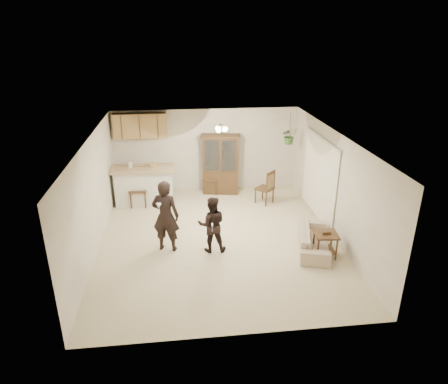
{
  "coord_description": "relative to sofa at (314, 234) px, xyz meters",
  "views": [
    {
      "loc": [
        -0.85,
        -8.35,
        4.67
      ],
      "look_at": [
        0.19,
        0.4,
        1.04
      ],
      "focal_mm": 32.0,
      "sensor_mm": 36.0,
      "label": 1
    }
  ],
  "objects": [
    {
      "name": "bar_top",
      "position": [
        -3.97,
        3.05,
        0.68
      ],
      "size": [
        1.75,
        0.7,
        0.08
      ],
      "primitive_type": "cube",
      "color": "tan",
      "rests_on": "breakfast_bar"
    },
    {
      "name": "wall_right",
      "position": [
        0.63,
        0.7,
        0.88
      ],
      "size": [
        0.02,
        6.5,
        2.5
      ],
      "primitive_type": "cube",
      "color": "silver",
      "rests_on": "ground"
    },
    {
      "name": "ceiling",
      "position": [
        -2.12,
        0.7,
        2.13
      ],
      "size": [
        5.5,
        6.5,
        0.02
      ],
      "primitive_type": "cube",
      "color": "white",
      "rests_on": "wall_back"
    },
    {
      "name": "side_table",
      "position": [
        0.14,
        -0.32,
        -0.08
      ],
      "size": [
        0.54,
        0.54,
        0.61
      ],
      "rotation": [
        0.0,
        0.0,
        -0.09
      ],
      "color": "#311D12",
      "rests_on": "floor"
    },
    {
      "name": "hanging_plant",
      "position": [
        0.18,
        3.1,
        1.48
      ],
      "size": [
        0.43,
        0.37,
        0.48
      ],
      "primitive_type": "imported",
      "color": "#245120",
      "rests_on": "ceiling"
    },
    {
      "name": "breakfast_bar",
      "position": [
        -3.97,
        3.05,
        0.13
      ],
      "size": [
        1.6,
        0.55,
        1.0
      ],
      "primitive_type": "cube",
      "color": "silver",
      "rests_on": "floor"
    },
    {
      "name": "chair_hutch_right",
      "position": [
        -0.57,
        2.68,
        -0.09
      ],
      "size": [
        0.62,
        0.62,
        0.99
      ],
      "rotation": [
        0.0,
        0.0,
        3.91
      ],
      "color": "#311D12",
      "rests_on": "floor"
    },
    {
      "name": "vertical_blinds",
      "position": [
        0.59,
        1.6,
        0.73
      ],
      "size": [
        0.06,
        2.3,
        2.1
      ],
      "primitive_type": null,
      "color": "white",
      "rests_on": "wall_right"
    },
    {
      "name": "ceiling_fixture",
      "position": [
        -1.92,
        1.9,
        2.03
      ],
      "size": [
        0.36,
        0.36,
        0.2
      ],
      "primitive_type": null,
      "color": "#FFEBBF",
      "rests_on": "ceiling"
    },
    {
      "name": "controller_child",
      "position": [
        -2.32,
        -0.1,
        0.43
      ],
      "size": [
        0.04,
        0.11,
        0.03
      ],
      "primitive_type": "cube",
      "rotation": [
        0.0,
        0.0,
        3.09
      ],
      "color": "white",
      "rests_on": "child"
    },
    {
      "name": "plant_cord",
      "position": [
        0.18,
        3.1,
        1.81
      ],
      "size": [
        0.01,
        0.01,
        0.65
      ],
      "primitive_type": "cylinder",
      "color": "black",
      "rests_on": "ceiling"
    },
    {
      "name": "sofa",
      "position": [
        0.0,
        0.0,
        0.0
      ],
      "size": [
        1.21,
        2.0,
        0.73
      ],
      "primitive_type": "imported",
      "rotation": [
        0.0,
        0.0,
        1.3
      ],
      "color": "beige",
      "rests_on": "floor"
    },
    {
      "name": "wall_left",
      "position": [
        -4.87,
        0.7,
        0.88
      ],
      "size": [
        0.02,
        6.5,
        2.5
      ],
      "primitive_type": "cube",
      "color": "silver",
      "rests_on": "ground"
    },
    {
      "name": "wall_back",
      "position": [
        -2.12,
        3.95,
        0.88
      ],
      "size": [
        5.5,
        0.02,
        2.5
      ],
      "primitive_type": "cube",
      "color": "silver",
      "rests_on": "ground"
    },
    {
      "name": "china_hutch",
      "position": [
        -1.72,
        3.61,
        0.52
      ],
      "size": [
        1.2,
        0.61,
        1.8
      ],
      "rotation": [
        0.0,
        0.0,
        -0.16
      ],
      "color": "#311D12",
      "rests_on": "floor"
    },
    {
      "name": "child",
      "position": [
        -2.3,
        0.21,
        0.31
      ],
      "size": [
        0.68,
        0.55,
        1.35
      ],
      "primitive_type": "imported",
      "rotation": [
        0.0,
        0.0,
        3.09
      ],
      "color": "black",
      "rests_on": "floor"
    },
    {
      "name": "adult",
      "position": [
        -3.31,
        0.37,
        0.53
      ],
      "size": [
        0.75,
        0.59,
        1.8
      ],
      "primitive_type": "imported",
      "rotation": [
        0.0,
        0.0,
        2.87
      ],
      "color": "black",
      "rests_on": "floor"
    },
    {
      "name": "wall_front",
      "position": [
        -2.12,
        -2.55,
        0.88
      ],
      "size": [
        5.5,
        0.02,
        2.5
      ],
      "primitive_type": "cube",
      "color": "silver",
      "rests_on": "ground"
    },
    {
      "name": "floor",
      "position": [
        -2.12,
        0.7,
        -0.37
      ],
      "size": [
        6.5,
        6.5,
        0.0
      ],
      "primitive_type": "plane",
      "color": "beige",
      "rests_on": "ground"
    },
    {
      "name": "chair_hutch_left",
      "position": [
        -2.02,
        3.63,
        -0.08
      ],
      "size": [
        0.56,
        0.56,
        1.03
      ],
      "rotation": [
        0.0,
        0.0,
        -0.26
      ],
      "color": "#311D12",
      "rests_on": "floor"
    },
    {
      "name": "controller_adult",
      "position": [
        -3.41,
        -0.0,
        0.91
      ],
      "size": [
        0.08,
        0.15,
        0.04
      ],
      "primitive_type": "cube",
      "rotation": [
        0.0,
        0.0,
        2.87
      ],
      "color": "white",
      "rests_on": "adult"
    },
    {
      "name": "chair_bar",
      "position": [
        -4.13,
        2.91,
        -0.06
      ],
      "size": [
        0.52,
        0.52,
        1.09
      ],
      "rotation": [
        0.0,
        0.0,
        -0.08
      ],
      "color": "#311D12",
      "rests_on": "floor"
    },
    {
      "name": "upper_cabinets",
      "position": [
        -4.02,
        3.77,
        1.73
      ],
      "size": [
        1.5,
        0.34,
        0.7
      ],
      "primitive_type": "cube",
      "color": "olive",
      "rests_on": "wall_back"
    }
  ]
}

